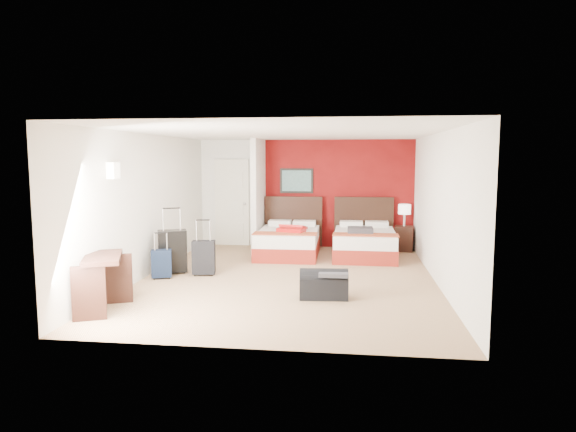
% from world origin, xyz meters
% --- Properties ---
extents(ground, '(6.50, 6.50, 0.00)m').
position_xyz_m(ground, '(0.00, 0.00, 0.00)').
color(ground, tan).
rests_on(ground, ground).
extents(room_walls, '(5.02, 6.52, 2.50)m').
position_xyz_m(room_walls, '(-1.40, 1.42, 1.26)').
color(room_walls, white).
rests_on(room_walls, ground).
extents(red_accent_panel, '(3.50, 0.04, 2.50)m').
position_xyz_m(red_accent_panel, '(0.75, 3.23, 1.25)').
color(red_accent_panel, maroon).
rests_on(red_accent_panel, ground).
extents(partition_wall, '(0.12, 1.20, 2.50)m').
position_xyz_m(partition_wall, '(-1.00, 2.61, 1.25)').
color(partition_wall, silver).
rests_on(partition_wall, ground).
extents(entry_door, '(0.82, 0.06, 2.05)m').
position_xyz_m(entry_door, '(-1.75, 3.20, 1.02)').
color(entry_door, silver).
rests_on(entry_door, ground).
extents(bed_left, '(1.30, 1.84, 0.54)m').
position_xyz_m(bed_left, '(-0.26, 2.06, 0.27)').
color(bed_left, white).
rests_on(bed_left, ground).
extents(bed_right, '(1.30, 1.84, 0.55)m').
position_xyz_m(bed_right, '(1.36, 2.10, 0.27)').
color(bed_right, silver).
rests_on(bed_right, ground).
extents(red_suitcase_open, '(0.70, 0.85, 0.09)m').
position_xyz_m(red_suitcase_open, '(-0.16, 1.96, 0.59)').
color(red_suitcase_open, red).
rests_on(red_suitcase_open, bed_left).
extents(jacket_bundle, '(0.52, 0.42, 0.12)m').
position_xyz_m(jacket_bundle, '(1.26, 1.80, 0.61)').
color(jacket_bundle, '#3C3B40').
rests_on(jacket_bundle, bed_right).
extents(nightstand, '(0.44, 0.44, 0.56)m').
position_xyz_m(nightstand, '(2.26, 2.91, 0.28)').
color(nightstand, black).
rests_on(nightstand, ground).
extents(table_lamp, '(0.35, 0.35, 0.49)m').
position_xyz_m(table_lamp, '(2.26, 2.91, 0.81)').
color(table_lamp, white).
rests_on(table_lamp, nightstand).
extents(suitcase_black, '(0.59, 0.48, 0.75)m').
position_xyz_m(suitcase_black, '(-2.13, 0.16, 0.38)').
color(suitcase_black, black).
rests_on(suitcase_black, ground).
extents(suitcase_charcoal, '(0.43, 0.31, 0.59)m').
position_xyz_m(suitcase_charcoal, '(-1.53, 0.07, 0.29)').
color(suitcase_charcoal, black).
rests_on(suitcase_charcoal, ground).
extents(suitcase_navy, '(0.39, 0.31, 0.47)m').
position_xyz_m(suitcase_navy, '(-2.18, -0.26, 0.23)').
color(suitcase_navy, black).
rests_on(suitcase_navy, ground).
extents(duffel_bag, '(0.74, 0.44, 0.36)m').
position_xyz_m(duffel_bag, '(0.68, -1.13, 0.18)').
color(duffel_bag, black).
rests_on(duffel_bag, ground).
extents(jacket_draped, '(0.43, 0.36, 0.06)m').
position_xyz_m(jacket_draped, '(0.83, -1.18, 0.39)').
color(jacket_draped, '#3E3E43').
rests_on(jacket_draped, duffel_bag).
extents(desk, '(0.79, 1.04, 0.78)m').
position_xyz_m(desk, '(-2.25, -2.16, 0.39)').
color(desk, black).
rests_on(desk, ground).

